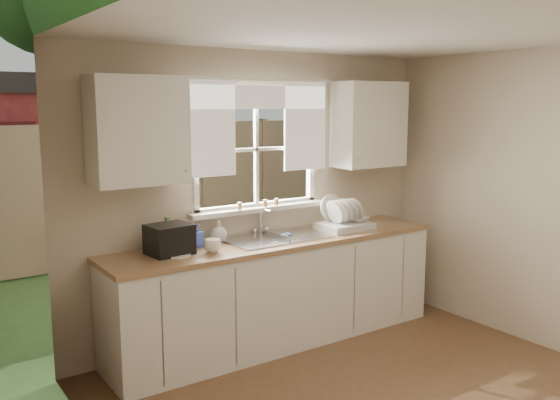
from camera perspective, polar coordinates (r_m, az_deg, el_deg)
room_walls at (r=3.69m, az=15.27°, el=-3.73°), size 3.62×4.02×2.50m
ceiling at (r=3.67m, az=15.33°, el=16.05°), size 3.60×4.00×0.02m
window at (r=5.21m, az=-2.19°, el=3.07°), size 1.38×0.16×1.06m
curtains at (r=5.13m, az=-1.91°, el=8.00°), size 1.50×0.03×0.81m
base_cabinets at (r=5.17m, az=-0.19°, el=-8.92°), size 3.00×0.62×0.87m
countertop at (r=5.04m, az=-0.19°, el=-4.00°), size 3.04×0.65×0.04m
upper_cabinet_left at (r=4.50m, az=-13.53°, el=6.51°), size 0.70×0.33×0.80m
upper_cabinet_right at (r=5.74m, az=8.57°, el=7.20°), size 0.70×0.33×0.80m
wall_outlet at (r=5.76m, az=5.34°, el=-0.43°), size 0.08×0.01×0.12m
sill_jars at (r=5.19m, az=-1.87°, el=-0.35°), size 0.42×0.04×0.06m
backyard at (r=11.39m, az=-17.82°, el=15.96°), size 20.00×10.00×6.13m
sink at (r=5.08m, az=-0.39°, el=-4.50°), size 0.88×0.52×0.40m
dish_rack at (r=5.45m, az=6.15°, el=-2.03°), size 0.47×0.36×0.31m
bowl at (r=5.50m, az=7.54°, el=-1.83°), size 0.19×0.19×0.05m
soap_bottle_a at (r=4.75m, az=-10.88°, el=-3.18°), size 0.12×0.12×0.25m
soap_bottle_b at (r=4.80m, az=-8.06°, el=-3.37°), size 0.10×0.10×0.19m
soap_bottle_c at (r=4.95m, az=-5.93°, el=-3.00°), size 0.18×0.18×0.18m
saucer at (r=4.55m, az=-9.80°, el=-5.25°), size 0.19×0.19×0.01m
cup at (r=4.61m, az=-6.50°, el=-4.39°), size 0.16×0.16×0.10m
black_appliance at (r=4.59m, az=-10.61°, el=-3.74°), size 0.34×0.30×0.23m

